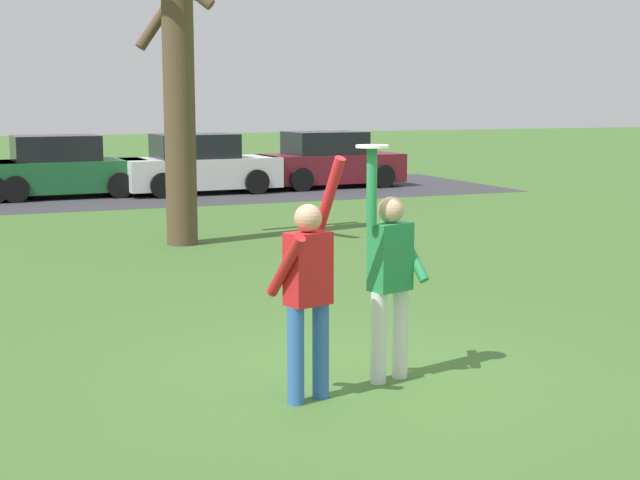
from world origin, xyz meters
TOP-DOWN VIEW (x-y plane):
  - ground_plane at (0.00, 0.00)m, footprint 120.00×120.00m
  - person_catcher at (0.25, -0.17)m, footprint 0.58×0.48m
  - person_defender at (-0.63, -0.43)m, footprint 0.61×0.54m
  - frisbee_disc at (0.03, -0.24)m, footprint 0.28×0.28m
  - parked_car_green at (-0.68, 16.92)m, footprint 4.16×2.15m
  - parked_car_white at (2.87, 16.55)m, footprint 4.16×2.15m
  - parked_car_maroon at (6.76, 16.86)m, footprint 4.16×2.15m
  - parking_strip at (1.36, 16.75)m, footprint 19.96×6.40m
  - bare_tree_tall at (0.36, 8.10)m, footprint 1.87×1.94m

SIDE VIEW (x-z plane):
  - ground_plane at x=0.00m, z-range 0.00..0.00m
  - parking_strip at x=1.36m, z-range 0.00..0.01m
  - parked_car_green at x=-0.68m, z-range -0.07..1.52m
  - parked_car_white at x=2.87m, z-range -0.07..1.52m
  - parked_car_maroon at x=6.76m, z-range -0.07..1.52m
  - person_defender at x=-0.63m, z-range -0.04..2.00m
  - person_catcher at x=0.25m, z-range -0.06..2.02m
  - frisbee_disc at x=0.03m, z-range 2.08..2.10m
  - bare_tree_tall at x=0.36m, z-range 0.19..5.74m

